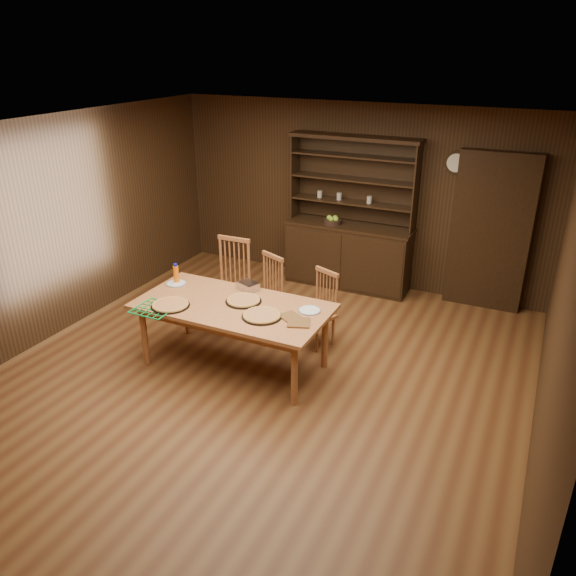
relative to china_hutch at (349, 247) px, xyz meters
The scene contains 20 objects.
floor 2.82m from the china_hutch, 89.99° to the right, with size 6.00×6.00×0.00m, color brown.
room_shell 2.92m from the china_hutch, 89.99° to the right, with size 6.00×6.00×6.00m.
china_hutch is the anchor object (origin of this frame).
doorway 1.96m from the china_hutch, ahead, with size 1.00×0.18×2.10m, color black.
wall_clock 1.89m from the china_hutch, ahead, with size 0.30×0.05×0.30m.
dining_table 2.71m from the china_hutch, 97.60° to the right, with size 2.09×1.05×0.75m.
chair_left 2.01m from the china_hutch, 116.91° to the right, with size 0.48×0.46×1.13m.
chair_center 1.81m from the china_hutch, 103.44° to the right, with size 0.52×0.51×0.98m.
chair_right 1.82m from the china_hutch, 80.20° to the right, with size 0.49×0.48×0.92m.
pizza_left 3.15m from the china_hutch, 107.33° to the right, with size 0.41×0.41×0.04m.
pizza_right 2.81m from the china_hutch, 88.71° to the right, with size 0.42×0.42×0.04m.
pizza_center 2.59m from the china_hutch, 96.37° to the right, with size 0.40×0.40×0.04m.
cooling_rack 3.31m from the china_hutch, 108.49° to the right, with size 0.39×0.39×0.02m, color #0CA042, non-canonical shape.
plate_left 2.78m from the china_hutch, 116.43° to the right, with size 0.23×0.23×0.02m.
plate_right 2.52m from the china_hutch, 79.63° to the right, with size 0.24×0.24×0.02m.
foil_dish 2.31m from the china_hutch, 99.96° to the right, with size 0.23×0.16×0.09m, color silver.
juice_bottle 2.77m from the china_hutch, 117.07° to the right, with size 0.06×0.06×0.24m.
pot_holder_a 2.82m from the china_hutch, 80.48° to the right, with size 0.22×0.22×0.02m, color #AD1321.
pot_holder_b 2.71m from the china_hutch, 83.17° to the right, with size 0.19×0.19×0.01m, color #AD1321.
fruit_bowl 0.46m from the china_hutch, 164.10° to the right, with size 0.26×0.26×0.12m.
Camera 1 is at (2.53, -4.59, 3.36)m, focal length 35.00 mm.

